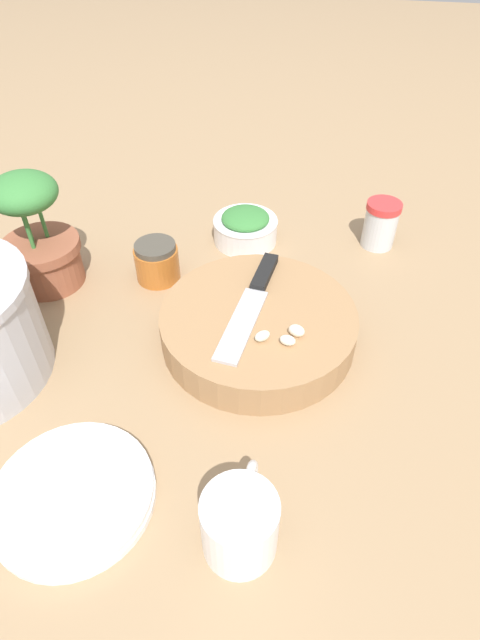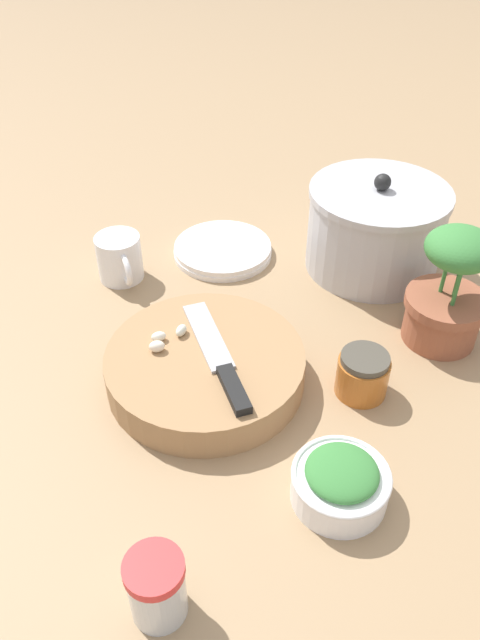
% 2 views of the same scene
% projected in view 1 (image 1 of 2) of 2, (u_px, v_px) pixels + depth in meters
% --- Properties ---
extents(ground_plane, '(5.00, 5.00, 0.00)m').
position_uv_depth(ground_plane, '(225.00, 342.00, 0.73)').
color(ground_plane, '#997A56').
extents(cutting_board, '(0.28, 0.28, 0.05)m').
position_uv_depth(cutting_board, '(258.00, 326.00, 0.72)').
color(cutting_board, '#9E754C').
rests_on(cutting_board, ground_plane).
extents(chef_knife, '(0.23, 0.05, 0.01)m').
position_uv_depth(chef_knife, '(253.00, 298.00, 0.72)').
color(chef_knife, black).
rests_on(chef_knife, cutting_board).
extents(garlic_cloves, '(0.04, 0.07, 0.02)m').
position_uv_depth(garlic_cloves, '(284.00, 335.00, 0.66)').
color(garlic_cloves, white).
rests_on(garlic_cloves, cutting_board).
extents(herb_bowl, '(0.12, 0.12, 0.06)m').
position_uv_depth(herb_bowl, '(245.00, 227.00, 0.90)').
color(herb_bowl, white).
rests_on(herb_bowl, ground_plane).
extents(spice_jar, '(0.06, 0.06, 0.08)m').
position_uv_depth(spice_jar, '(380.00, 224.00, 0.89)').
color(spice_jar, silver).
rests_on(spice_jar, ground_plane).
extents(coffee_mug, '(0.11, 0.08, 0.08)m').
position_uv_depth(coffee_mug, '(240.00, 523.00, 0.49)').
color(coffee_mug, white).
rests_on(coffee_mug, ground_plane).
extents(plate_stack, '(0.18, 0.18, 0.02)m').
position_uv_depth(plate_stack, '(73.00, 495.00, 0.55)').
color(plate_stack, white).
rests_on(plate_stack, ground_plane).
extents(honey_jar, '(0.07, 0.07, 0.07)m').
position_uv_depth(honey_jar, '(157.00, 262.00, 0.82)').
color(honey_jar, '#B26023').
rests_on(honey_jar, ground_plane).
extents(potted_herb, '(0.12, 0.12, 0.19)m').
position_uv_depth(potted_herb, '(38.00, 239.00, 0.78)').
color(potted_herb, '#935138').
rests_on(potted_herb, ground_plane).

